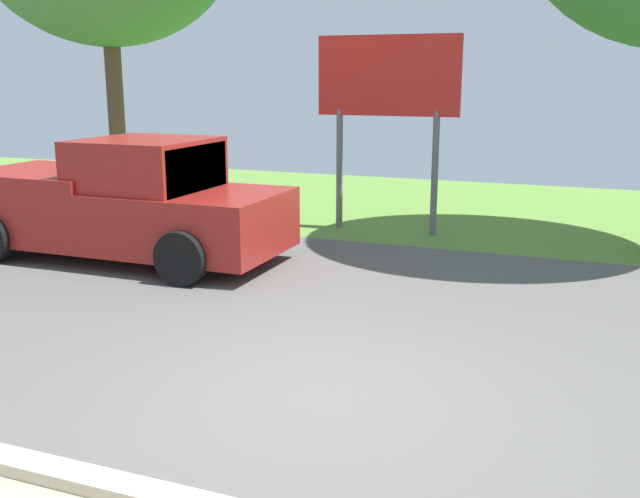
# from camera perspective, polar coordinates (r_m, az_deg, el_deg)

# --- Properties ---
(ground_plane) EXTENTS (40.00, 22.00, 0.20)m
(ground_plane) POSITION_cam_1_polar(r_m,az_deg,el_deg) (9.35, 6.70, -4.47)
(ground_plane) COLOR #565451
(pickup_truck) EXTENTS (5.20, 2.28, 1.88)m
(pickup_truck) POSITION_cam_1_polar(r_m,az_deg,el_deg) (11.77, -15.17, 3.48)
(pickup_truck) COLOR maroon
(pickup_truck) RESTS_ON ground_plane
(roadside_billboard) EXTENTS (2.60, 0.12, 3.50)m
(roadside_billboard) POSITION_cam_1_polar(r_m,az_deg,el_deg) (13.27, 5.31, 12.26)
(roadside_billboard) COLOR slate
(roadside_billboard) RESTS_ON ground_plane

